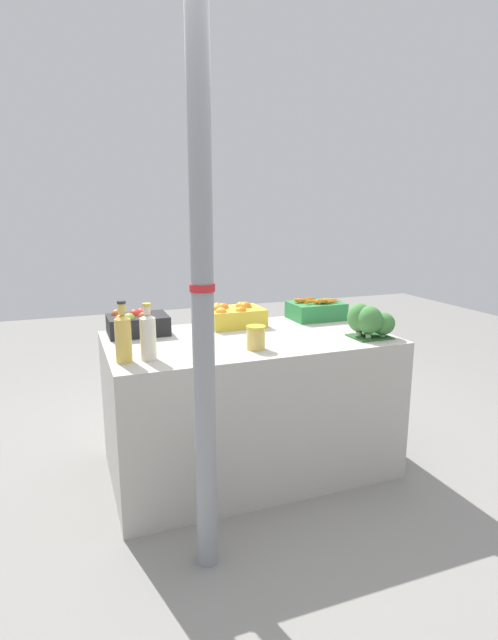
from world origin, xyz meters
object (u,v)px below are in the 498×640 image
support_pole (203,315)px  apple_crate (137,323)px  pickle_jar (256,337)px  carrot_crate (316,310)px  juice_bottle_golden (123,337)px  broccoli_pile (367,320)px  juice_bottle_cloudy (148,336)px  orange_crate (233,315)px

support_pole → apple_crate: size_ratio=6.54×
apple_crate → pickle_jar: size_ratio=2.75×
carrot_crate → juice_bottle_golden: 1.44m
support_pole → carrot_crate: 1.50m
support_pole → juice_bottle_golden: support_pole is taller
carrot_crate → pickle_jar: carrot_crate is taller
support_pole → apple_crate: 1.06m
support_pole → broccoli_pile: bearing=23.3°
juice_bottle_cloudy → pickle_jar: juice_bottle_cloudy is taller
carrot_crate → pickle_jar: (-0.65, -0.55, 0.00)m
juice_bottle_cloudy → pickle_jar: size_ratio=2.24×
pickle_jar → broccoli_pile: bearing=0.1°
orange_crate → pickle_jar: size_ratio=2.75×
juice_bottle_golden → pickle_jar: 0.68m
support_pole → broccoli_pile: (1.10, 0.47, -0.20)m
orange_crate → carrot_crate: bearing=-0.2°
apple_crate → pickle_jar: apple_crate is taller
broccoli_pile → pickle_jar: (-0.69, -0.00, -0.04)m
carrot_crate → broccoli_pile: size_ratio=1.33×
support_pole → juice_bottle_golden: size_ratio=7.49×
juice_bottle_golden → juice_bottle_cloudy: bearing=0.0°
orange_crate → juice_bottle_golden: size_ratio=1.15×
support_pole → pickle_jar: support_pole is taller
juice_bottle_golden → apple_crate: bearing=75.3°
orange_crate → apple_crate: bearing=179.7°
orange_crate → juice_bottle_golden: (-0.74, -0.54, 0.06)m
orange_crate → juice_bottle_golden: juice_bottle_golden is taller
support_pole → juice_bottle_cloudy: 0.54m
apple_crate → juice_bottle_cloudy: (-0.02, -0.54, 0.05)m
juice_bottle_golden → support_pole: bearing=-61.6°
support_pole → orange_crate: 1.15m
support_pole → carrot_crate: support_pole is taller
carrot_crate → juice_bottle_golden: juice_bottle_golden is taller
broccoli_pile → apple_crate: bearing=155.8°
juice_bottle_golden → broccoli_pile: bearing=-0.5°
support_pole → orange_crate: size_ratio=6.54×
support_pole → orange_crate: bearing=65.0°
broccoli_pile → support_pole: bearing=-156.7°
orange_crate → juice_bottle_cloudy: bearing=-139.2°
carrot_crate → orange_crate: bearing=179.8°
orange_crate → broccoli_pile: (0.63, -0.55, 0.03)m
orange_crate → juice_bottle_cloudy: (-0.62, -0.54, 0.05)m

